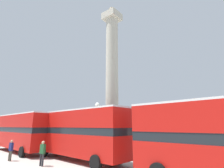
{
  "coord_description": "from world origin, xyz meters",
  "views": [
    {
      "loc": [
        12.76,
        -15.82,
        2.94
      ],
      "look_at": [
        0.0,
        0.0,
        7.82
      ],
      "focal_mm": 28.0,
      "sensor_mm": 36.0,
      "label": 1
    }
  ],
  "objects_px": {
    "equestrian_statue": "(199,140)",
    "pedestrian_near_lamp": "(42,152)",
    "pedestrian_by_plinth": "(11,149)",
    "bus_a": "(78,132)",
    "monument_column": "(112,99)",
    "street_lamp": "(97,124)",
    "bus_b": "(22,131)"
  },
  "relations": [
    {
      "from": "monument_column",
      "to": "pedestrian_near_lamp",
      "type": "distance_m",
      "value": 9.57
    },
    {
      "from": "pedestrian_by_plinth",
      "to": "bus_a",
      "type": "bearing_deg",
      "value": 37.6
    },
    {
      "from": "street_lamp",
      "to": "pedestrian_near_lamp",
      "type": "bearing_deg",
      "value": -101.53
    },
    {
      "from": "bus_b",
      "to": "equestrian_statue",
      "type": "bearing_deg",
      "value": 31.53
    },
    {
      "from": "bus_a",
      "to": "pedestrian_by_plinth",
      "type": "relative_size",
      "value": 6.35
    },
    {
      "from": "bus_a",
      "to": "pedestrian_near_lamp",
      "type": "relative_size",
      "value": 6.08
    },
    {
      "from": "bus_a",
      "to": "street_lamp",
      "type": "height_order",
      "value": "street_lamp"
    },
    {
      "from": "equestrian_statue",
      "to": "pedestrian_near_lamp",
      "type": "distance_m",
      "value": 14.12
    },
    {
      "from": "monument_column",
      "to": "street_lamp",
      "type": "bearing_deg",
      "value": -76.62
    },
    {
      "from": "bus_b",
      "to": "pedestrian_by_plinth",
      "type": "height_order",
      "value": "bus_b"
    },
    {
      "from": "bus_b",
      "to": "pedestrian_near_lamp",
      "type": "height_order",
      "value": "bus_b"
    },
    {
      "from": "monument_column",
      "to": "bus_a",
      "type": "distance_m",
      "value": 6.17
    },
    {
      "from": "bus_b",
      "to": "pedestrian_by_plinth",
      "type": "bearing_deg",
      "value": -27.22
    },
    {
      "from": "equestrian_statue",
      "to": "pedestrian_by_plinth",
      "type": "height_order",
      "value": "equestrian_statue"
    },
    {
      "from": "monument_column",
      "to": "bus_b",
      "type": "distance_m",
      "value": 11.39
    },
    {
      "from": "monument_column",
      "to": "pedestrian_near_lamp",
      "type": "relative_size",
      "value": 10.15
    },
    {
      "from": "equestrian_statue",
      "to": "monument_column",
      "type": "bearing_deg",
      "value": -171.63
    },
    {
      "from": "bus_b",
      "to": "monument_column",
      "type": "bearing_deg",
      "value": 37.12
    },
    {
      "from": "bus_a",
      "to": "pedestrian_by_plinth",
      "type": "distance_m",
      "value": 5.92
    },
    {
      "from": "equestrian_statue",
      "to": "pedestrian_near_lamp",
      "type": "relative_size",
      "value": 3.15
    },
    {
      "from": "bus_b",
      "to": "pedestrian_near_lamp",
      "type": "xyz_separation_m",
      "value": [
        8.83,
        -2.29,
        -1.35
      ]
    },
    {
      "from": "monument_column",
      "to": "street_lamp",
      "type": "height_order",
      "value": "monument_column"
    },
    {
      "from": "equestrian_statue",
      "to": "pedestrian_near_lamp",
      "type": "bearing_deg",
      "value": -139.21
    },
    {
      "from": "monument_column",
      "to": "pedestrian_by_plinth",
      "type": "xyz_separation_m",
      "value": [
        -4.21,
        -8.83,
        -5.05
      ]
    },
    {
      "from": "monument_column",
      "to": "equestrian_statue",
      "type": "xyz_separation_m",
      "value": [
        8.27,
        3.09,
        -4.45
      ]
    },
    {
      "from": "bus_a",
      "to": "bus_b",
      "type": "height_order",
      "value": "bus_a"
    },
    {
      "from": "bus_a",
      "to": "equestrian_statue",
      "type": "relative_size",
      "value": 1.93
    },
    {
      "from": "pedestrian_near_lamp",
      "to": "bus_b",
      "type": "bearing_deg",
      "value": -19.46
    },
    {
      "from": "bus_a",
      "to": "pedestrian_near_lamp",
      "type": "bearing_deg",
      "value": -91.38
    },
    {
      "from": "street_lamp",
      "to": "pedestrian_by_plinth",
      "type": "xyz_separation_m",
      "value": [
        -4.98,
        -5.58,
        -2.18
      ]
    },
    {
      "from": "bus_a",
      "to": "pedestrian_near_lamp",
      "type": "xyz_separation_m",
      "value": [
        -0.29,
        -3.17,
        -1.37
      ]
    },
    {
      "from": "bus_a",
      "to": "equestrian_statue",
      "type": "height_order",
      "value": "equestrian_statue"
    }
  ]
}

